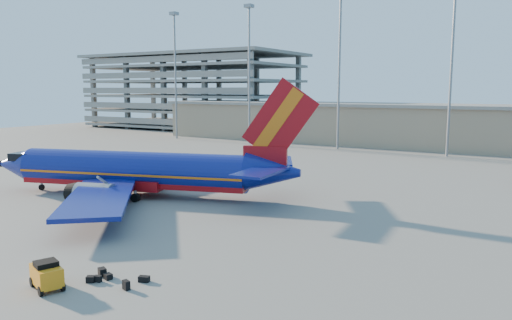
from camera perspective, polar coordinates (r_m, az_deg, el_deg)
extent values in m
plane|color=slate|center=(54.62, -4.18, -4.02)|extent=(220.00, 220.00, 0.00)
cube|color=gray|center=(103.87, 19.56, 3.54)|extent=(120.00, 15.00, 8.00)
cube|color=slate|center=(103.65, 19.67, 5.85)|extent=(122.00, 16.00, 0.60)
cube|color=slate|center=(150.20, -7.09, 4.08)|extent=(60.00, 30.00, 0.70)
cube|color=slate|center=(149.97, -7.12, 5.68)|extent=(60.00, 30.00, 0.70)
cube|color=slate|center=(149.85, -7.15, 7.28)|extent=(60.00, 30.00, 0.70)
cube|color=slate|center=(149.85, -7.18, 8.89)|extent=(60.00, 30.00, 0.70)
cube|color=slate|center=(149.97, -7.20, 10.49)|extent=(60.00, 30.00, 0.70)
cube|color=slate|center=(150.14, -7.23, 11.71)|extent=(62.00, 32.00, 0.80)
cube|color=slate|center=(160.23, -4.24, 7.77)|extent=(1.20, 1.20, 21.00)
cylinder|color=gray|center=(117.43, -9.19, 9.27)|extent=(0.44, 0.44, 28.00)
cube|color=gray|center=(118.60, -9.36, 16.19)|extent=(1.60, 1.60, 0.70)
cylinder|color=gray|center=(105.58, -0.79, 9.51)|extent=(0.44, 0.44, 28.00)
cube|color=gray|center=(106.88, -0.80, 17.19)|extent=(1.60, 1.60, 0.70)
cylinder|color=gray|center=(96.46, 9.47, 9.53)|extent=(0.44, 0.44, 28.00)
cylinder|color=gray|center=(90.90, 21.40, 9.17)|extent=(0.44, 0.44, 28.00)
cylinder|color=navy|center=(55.37, -13.83, -1.06)|extent=(25.44, 11.17, 3.92)
cube|color=maroon|center=(55.53, -13.79, -2.09)|extent=(25.23, 10.47, 1.38)
cube|color=orange|center=(55.41, -13.82, -1.33)|extent=(25.46, 11.21, 0.23)
cone|color=navy|center=(63.74, -25.76, -0.45)|extent=(5.40, 5.05, 3.92)
cube|color=black|center=(62.74, -24.85, 0.40)|extent=(3.23, 3.38, 0.85)
cone|color=navy|center=(49.96, 2.00, -1.38)|extent=(6.41, 5.36, 3.92)
cube|color=maroon|center=(49.93, 1.06, 0.28)|extent=(4.42, 1.86, 2.33)
cube|color=maroon|center=(49.24, 2.76, 4.49)|extent=(7.53, 2.60, 8.45)
cube|color=orange|center=(49.29, 2.51, 4.50)|extent=(5.07, 1.94, 6.63)
cube|color=navy|center=(53.44, 2.39, -0.13)|extent=(6.06, 7.47, 0.23)
cube|color=navy|center=(46.50, 0.55, -1.36)|extent=(3.75, 7.03, 0.23)
cube|color=navy|center=(63.14, -8.55, -0.68)|extent=(7.25, 16.93, 0.37)
cube|color=navy|center=(46.83, -17.44, -4.05)|extent=(14.76, 15.86, 0.37)
cube|color=maroon|center=(55.36, -13.30, -2.55)|extent=(7.28, 5.81, 1.06)
cylinder|color=gray|center=(61.03, -12.40, -1.74)|extent=(4.29, 3.24, 2.22)
cylinder|color=gray|center=(51.62, -17.89, -3.74)|extent=(4.29, 3.24, 2.22)
cylinder|color=gray|center=(62.05, -23.30, -2.66)|extent=(0.32, 0.32, 1.16)
cylinder|color=black|center=(62.09, -23.29, -2.88)|extent=(0.73, 0.45, 0.68)
cylinder|color=black|center=(57.50, -11.06, -3.09)|extent=(1.02, 0.82, 0.89)
cylinder|color=black|center=(52.68, -13.62, -4.19)|extent=(1.02, 0.82, 0.89)
cube|color=orange|center=(31.94, -22.81, -12.04)|extent=(2.60, 2.03, 1.09)
cube|color=black|center=(31.73, -22.87, -10.92)|extent=(1.44, 1.51, 0.38)
cylinder|color=black|center=(33.06, -22.15, -12.30)|extent=(0.60, 0.38, 0.57)
cylinder|color=black|center=(32.79, -24.21, -12.59)|extent=(0.60, 0.38, 0.57)
cylinder|color=black|center=(31.49, -21.24, -13.28)|extent=(0.60, 0.38, 0.57)
cylinder|color=black|center=(31.20, -23.40, -13.61)|extent=(0.60, 0.38, 0.57)
cube|color=black|center=(32.26, -18.37, -12.79)|extent=(0.62, 0.60, 0.38)
cube|color=black|center=(32.41, -16.55, -12.64)|extent=(0.57, 0.51, 0.35)
cube|color=black|center=(30.56, -14.62, -13.66)|extent=(0.57, 0.44, 0.55)
cube|color=black|center=(33.02, -17.17, -12.14)|extent=(0.71, 0.63, 0.50)
cube|color=black|center=(32.18, -17.65, -12.81)|extent=(0.50, 0.37, 0.39)
cube|color=black|center=(31.48, -12.67, -13.13)|extent=(0.73, 0.58, 0.35)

